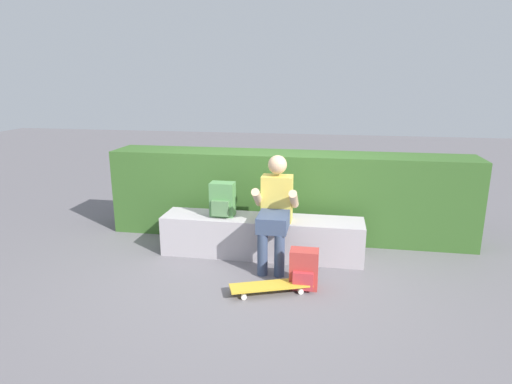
% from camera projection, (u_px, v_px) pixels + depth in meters
% --- Properties ---
extents(ground_plane, '(24.00, 24.00, 0.00)m').
position_uv_depth(ground_plane, '(255.00, 271.00, 4.75)').
color(ground_plane, slate).
extents(bench_main, '(2.34, 0.47, 0.46)m').
position_uv_depth(bench_main, '(262.00, 236.00, 5.12)').
color(bench_main, '#ABA4A8').
rests_on(bench_main, ground).
extents(person_skater, '(0.49, 0.62, 1.21)m').
position_uv_depth(person_skater, '(275.00, 208.00, 4.77)').
color(person_skater, gold).
rests_on(person_skater, ground).
extents(skateboard_near_person, '(0.82, 0.47, 0.09)m').
position_uv_depth(skateboard_near_person, '(271.00, 286.00, 4.24)').
color(skateboard_near_person, gold).
rests_on(skateboard_near_person, ground).
extents(backpack_on_bench, '(0.28, 0.23, 0.40)m').
position_uv_depth(backpack_on_bench, '(222.00, 200.00, 5.08)').
color(backpack_on_bench, '#51894C').
rests_on(backpack_on_bench, bench_main).
extents(backpack_on_ground, '(0.28, 0.23, 0.40)m').
position_uv_depth(backpack_on_ground, '(304.00, 270.00, 4.32)').
color(backpack_on_ground, '#B23833').
rests_on(backpack_on_ground, ground).
extents(hedge_row, '(4.65, 0.61, 1.10)m').
position_uv_depth(hedge_row, '(288.00, 195.00, 5.71)').
color(hedge_row, '#355F26').
rests_on(hedge_row, ground).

